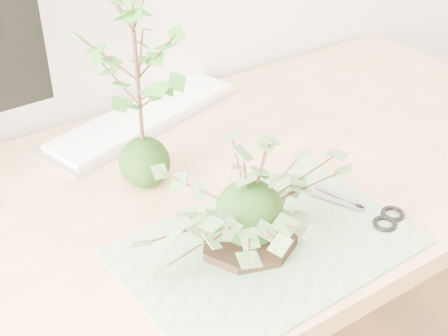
{
  "coord_description": "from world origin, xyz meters",
  "views": [
    {
      "loc": [
        -0.45,
        0.47,
        1.38
      ],
      "look_at": [
        0.0,
        1.14,
        0.84
      ],
      "focal_mm": 50.0,
      "sensor_mm": 36.0,
      "label": 1
    }
  ],
  "objects_px": {
    "maple_kokedama": "(135,44)",
    "keyboard": "(144,116)",
    "desk": "(193,232)",
    "ivy_kokedama": "(250,186)"
  },
  "relations": [
    {
      "from": "ivy_kokedama",
      "to": "keyboard",
      "type": "height_order",
      "value": "ivy_kokedama"
    },
    {
      "from": "desk",
      "to": "maple_kokedama",
      "type": "height_order",
      "value": "maple_kokedama"
    },
    {
      "from": "desk",
      "to": "keyboard",
      "type": "xyz_separation_m",
      "value": [
        0.05,
        0.28,
        0.1
      ]
    },
    {
      "from": "ivy_kokedama",
      "to": "maple_kokedama",
      "type": "relative_size",
      "value": 0.83
    },
    {
      "from": "keyboard",
      "to": "desk",
      "type": "bearing_deg",
      "value": -116.62
    },
    {
      "from": "desk",
      "to": "ivy_kokedama",
      "type": "bearing_deg",
      "value": -91.17
    },
    {
      "from": "desk",
      "to": "ivy_kokedama",
      "type": "xyz_separation_m",
      "value": [
        -0.0,
        -0.17,
        0.21
      ]
    },
    {
      "from": "maple_kokedama",
      "to": "keyboard",
      "type": "relative_size",
      "value": 0.78
    },
    {
      "from": "maple_kokedama",
      "to": "ivy_kokedama",
      "type": "bearing_deg",
      "value": -78.72
    },
    {
      "from": "desk",
      "to": "maple_kokedama",
      "type": "relative_size",
      "value": 4.25
    }
  ]
}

